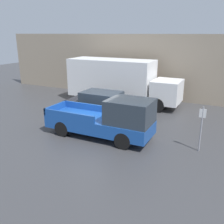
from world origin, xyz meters
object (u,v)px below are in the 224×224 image
Objects in this scene: pickup_truck at (109,119)px; car at (100,104)px; delivery_truck at (118,80)px; parking_sign at (201,127)px; newspaper_box at (141,92)px.

pickup_truck is 3.51m from car.
delivery_truck is 9.32m from parking_sign.
car is at bearing 125.94° from pickup_truck.
delivery_truck is 4.06× the size of parking_sign.
newspaper_box is at bearing 98.95° from pickup_truck.
newspaper_box is at bearing 125.43° from parking_sign.
delivery_truck is at bearing -118.73° from newspaper_box.
car is 0.51× the size of delivery_truck.
car is 6.94m from parking_sign.
parking_sign is at bearing -54.57° from newspaper_box.
delivery_truck is 8.17× the size of newspaper_box.
delivery_truck is at bearing 97.15° from car.
pickup_truck reaches higher than parking_sign.
parking_sign is 2.01× the size of newspaper_box.
newspaper_box is at bearing 83.44° from car.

